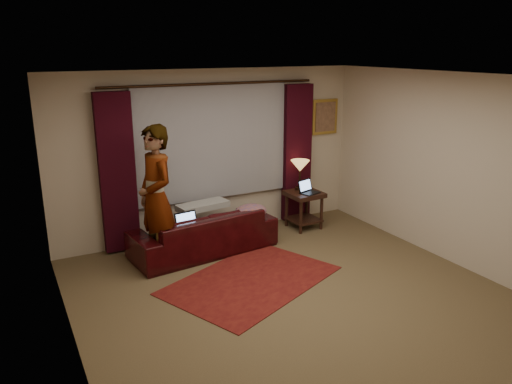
% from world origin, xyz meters
% --- Properties ---
extents(floor, '(5.00, 5.00, 0.01)m').
position_xyz_m(floor, '(0.00, 0.00, -0.01)').
color(floor, brown).
rests_on(floor, ground).
extents(ceiling, '(5.00, 5.00, 0.02)m').
position_xyz_m(ceiling, '(0.00, 0.00, 2.60)').
color(ceiling, silver).
rests_on(ceiling, ground).
extents(wall_back, '(5.00, 0.02, 2.60)m').
position_xyz_m(wall_back, '(0.00, 2.50, 1.30)').
color(wall_back, beige).
rests_on(wall_back, ground).
extents(wall_front, '(5.00, 0.02, 2.60)m').
position_xyz_m(wall_front, '(0.00, -2.50, 1.30)').
color(wall_front, beige).
rests_on(wall_front, ground).
extents(wall_left, '(0.02, 5.00, 2.60)m').
position_xyz_m(wall_left, '(-2.50, 0.00, 1.30)').
color(wall_left, beige).
rests_on(wall_left, ground).
extents(wall_right, '(0.02, 5.00, 2.60)m').
position_xyz_m(wall_right, '(2.50, 0.00, 1.30)').
color(wall_right, beige).
rests_on(wall_right, ground).
extents(sheer_curtain, '(2.50, 0.05, 1.80)m').
position_xyz_m(sheer_curtain, '(0.00, 2.44, 1.50)').
color(sheer_curtain, gray).
rests_on(sheer_curtain, wall_back).
extents(drape_left, '(0.50, 0.14, 2.30)m').
position_xyz_m(drape_left, '(-1.50, 2.39, 1.18)').
color(drape_left, black).
rests_on(drape_left, floor).
extents(drape_right, '(0.50, 0.14, 2.30)m').
position_xyz_m(drape_right, '(1.50, 2.39, 1.18)').
color(drape_right, black).
rests_on(drape_right, floor).
extents(curtain_rod, '(0.04, 0.04, 3.40)m').
position_xyz_m(curtain_rod, '(0.00, 2.39, 2.38)').
color(curtain_rod, black).
rests_on(curtain_rod, wall_back).
extents(picture_frame, '(0.50, 0.04, 0.60)m').
position_xyz_m(picture_frame, '(2.10, 2.47, 1.75)').
color(picture_frame, gold).
rests_on(picture_frame, wall_back).
extents(sofa, '(2.20, 1.15, 0.85)m').
position_xyz_m(sofa, '(-0.45, 1.80, 0.43)').
color(sofa, black).
rests_on(sofa, floor).
extents(throw_blanket, '(0.81, 0.42, 0.09)m').
position_xyz_m(throw_blanket, '(-0.35, 2.06, 0.86)').
color(throw_blanket, '#999993').
rests_on(throw_blanket, sofa).
extents(clothing_pile, '(0.59, 0.51, 0.21)m').
position_xyz_m(clothing_pile, '(0.28, 1.71, 0.53)').
color(clothing_pile, '#7A4E59').
rests_on(clothing_pile, sofa).
extents(laptop_sofa, '(0.37, 0.39, 0.24)m').
position_xyz_m(laptop_sofa, '(-0.71, 1.65, 0.55)').
color(laptop_sofa, black).
rests_on(laptop_sofa, sofa).
extents(area_rug, '(2.55, 2.17, 0.01)m').
position_xyz_m(area_rug, '(-0.27, 0.63, 0.01)').
color(area_rug, maroon).
rests_on(area_rug, floor).
extents(end_table, '(0.56, 0.56, 0.62)m').
position_xyz_m(end_table, '(1.41, 1.98, 0.31)').
color(end_table, black).
rests_on(end_table, floor).
extents(tiffany_lamp, '(0.36, 0.36, 0.50)m').
position_xyz_m(tiffany_lamp, '(1.42, 2.15, 0.87)').
color(tiffany_lamp, olive).
rests_on(tiffany_lamp, end_table).
extents(laptop_table, '(0.38, 0.40, 0.22)m').
position_xyz_m(laptop_table, '(1.45, 1.88, 0.73)').
color(laptop_table, black).
rests_on(laptop_table, end_table).
extents(person, '(0.65, 0.65, 1.96)m').
position_xyz_m(person, '(-1.17, 1.65, 0.98)').
color(person, '#999993').
rests_on(person, floor).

